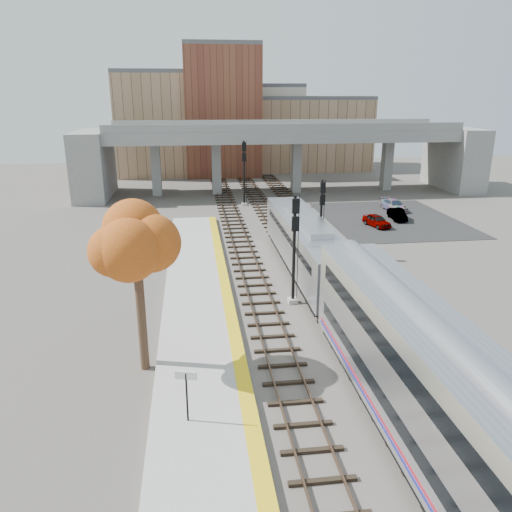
{
  "coord_description": "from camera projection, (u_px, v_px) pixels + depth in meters",
  "views": [
    {
      "loc": [
        -7.38,
        -22.74,
        13.15
      ],
      "look_at": [
        -3.21,
        9.45,
        2.5
      ],
      "focal_mm": 35.0,
      "sensor_mm": 36.0,
      "label": 1
    }
  ],
  "objects": [
    {
      "name": "car_c",
      "position": [
        394.0,
        205.0,
        58.14
      ],
      "size": [
        2.4,
        4.57,
        1.26
      ],
      "primitive_type": "imported",
      "rotation": [
        0.0,
        0.0,
        0.15
      ],
      "color": "#99999E",
      "rests_on": "parking_lot"
    },
    {
      "name": "car_a",
      "position": [
        377.0,
        221.0,
        51.16
      ],
      "size": [
        2.34,
        3.86,
        1.23
      ],
      "primitive_type": "imported",
      "rotation": [
        0.0,
        0.0,
        0.26
      ],
      "color": "#99999E",
      "rests_on": "parking_lot"
    },
    {
      "name": "parking_lot",
      "position": [
        390.0,
        219.0,
        54.51
      ],
      "size": [
        14.0,
        18.0,
        0.04
      ],
      "primitive_type": "cube",
      "color": "black",
      "rests_on": "ground"
    },
    {
      "name": "ground",
      "position": [
        339.0,
        353.0,
        26.43
      ],
      "size": [
        160.0,
        160.0,
        0.0
      ],
      "primitive_type": "plane",
      "color": "#47423D",
      "rests_on": "ground"
    },
    {
      "name": "coach",
      "position": [
        460.0,
        426.0,
        16.26
      ],
      "size": [
        3.03,
        25.0,
        5.0
      ],
      "color": "#A8AAB2",
      "rests_on": "ground"
    },
    {
      "name": "tree",
      "position": [
        136.0,
        249.0,
        23.08
      ],
      "size": [
        3.6,
        3.6,
        8.45
      ],
      "color": "#382619",
      "rests_on": "ground"
    },
    {
      "name": "station_sign",
      "position": [
        186.0,
        386.0,
        19.97
      ],
      "size": [
        0.88,
        0.28,
        2.27
      ],
      "rotation": [
        0.0,
        0.0,
        -0.26
      ],
      "color": "black",
      "rests_on": "platform"
    },
    {
      "name": "tracks",
      "position": [
        304.0,
        272.0,
        38.3
      ],
      "size": [
        10.7,
        95.0,
        0.25
      ],
      "color": "black",
      "rests_on": "ground"
    },
    {
      "name": "car_b",
      "position": [
        397.0,
        214.0,
        53.84
      ],
      "size": [
        1.56,
        3.71,
        1.19
      ],
      "primitive_type": "imported",
      "rotation": [
        0.0,
        0.0,
        -0.08
      ],
      "color": "#99999E",
      "rests_on": "parking_lot"
    },
    {
      "name": "overpass",
      "position": [
        282.0,
        150.0,
        67.62
      ],
      "size": [
        54.0,
        12.0,
        9.5
      ],
      "color": "slate",
      "rests_on": "ground"
    },
    {
      "name": "signal_mast_near",
      "position": [
        294.0,
        251.0,
        31.62
      ],
      "size": [
        0.6,
        0.64,
        7.16
      ],
      "color": "#9E9E99",
      "rests_on": "ground"
    },
    {
      "name": "buildings_far",
      "position": [
        239.0,
        124.0,
        86.85
      ],
      "size": [
        43.0,
        21.0,
        20.6
      ],
      "color": "#A47D5F",
      "rests_on": "ground"
    },
    {
      "name": "locomotive",
      "position": [
        306.0,
        244.0,
        37.72
      ],
      "size": [
        3.02,
        19.05,
        4.1
      ],
      "color": "#A8AAB2",
      "rests_on": "ground"
    },
    {
      "name": "signal_mast_mid",
      "position": [
        321.0,
        221.0,
        40.81
      ],
      "size": [
        0.6,
        0.64,
        6.52
      ],
      "color": "#9E9E99",
      "rests_on": "ground"
    },
    {
      "name": "yellow_strip",
      "position": [
        238.0,
        354.0,
        25.66
      ],
      "size": [
        0.7,
        60.0,
        0.01
      ],
      "primitive_type": "cube",
      "color": "yellow",
      "rests_on": "platform"
    },
    {
      "name": "platform",
      "position": [
        201.0,
        359.0,
        25.49
      ],
      "size": [
        4.5,
        60.0,
        0.35
      ],
      "primitive_type": "cube",
      "color": "#9E9E99",
      "rests_on": "ground"
    },
    {
      "name": "signal_mast_far",
      "position": [
        244.0,
        173.0,
        59.82
      ],
      "size": [
        0.6,
        0.64,
        7.77
      ],
      "color": "#9E9E99",
      "rests_on": "ground"
    }
  ]
}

